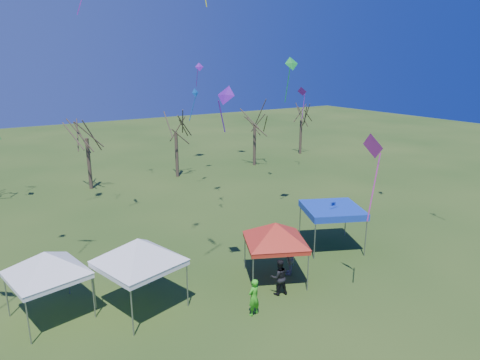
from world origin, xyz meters
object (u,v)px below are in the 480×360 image
object	(u,v)px
tree_5	(302,108)
tent_white_west	(45,256)
tent_white_mid	(138,243)
tent_blue	(332,210)
tree_4	(255,111)
tent_red	(276,227)
person_dark	(279,277)
person_grey	(290,258)
tree_2	(85,119)
person_green	(254,297)
tree_3	(175,116)

from	to	relation	value
tree_5	tent_white_west	size ratio (longest dim) A/B	1.82
tent_white_mid	tent_blue	distance (m)	12.36
tree_4	tree_5	distance (m)	8.62
tree_5	tent_white_mid	distance (m)	37.13
tree_5	tent_red	bearing A→B (deg)	-132.47
person_dark	person_grey	xyz separation A→B (m)	(1.77, 1.33, -0.01)
person_dark	tree_2	bearing A→B (deg)	-64.49
person_green	tent_red	bearing A→B (deg)	-157.41
tree_4	tree_5	xyz separation A→B (m)	(8.37, 2.06, -0.33)
tent_white_west	person_dark	xyz separation A→B (m)	(9.86, -3.90, -2.06)
tent_red	person_dark	xyz separation A→B (m)	(-0.71, -1.30, -2.06)
tent_white_west	person_dark	bearing A→B (deg)	-21.58
tree_4	tent_blue	distance (m)	22.55
tent_white_west	tent_blue	bearing A→B (deg)	-4.01
tree_3	person_grey	world-z (taller)	tree_3
person_dark	tree_4	bearing A→B (deg)	-103.97
tree_3	person_grey	xyz separation A→B (m)	(-3.39, -22.13, -5.16)
tent_white_west	person_grey	size ratio (longest dim) A/B	2.24
tent_white_mid	person_green	world-z (taller)	tent_white_mid
tree_2	tent_red	world-z (taller)	tree_2
tree_3	person_dark	bearing A→B (deg)	-102.41
tree_2	person_green	distance (m)	25.24
tree_2	tree_5	bearing A→B (deg)	3.70
tree_3	person_grey	size ratio (longest dim) A/B	4.32
tree_3	tree_5	bearing A→B (deg)	6.52
tree_5	tent_red	xyz separation A→B (m)	(-22.14, -24.18, -2.74)
tree_3	tent_white_west	world-z (taller)	tree_3
person_green	tree_3	bearing A→B (deg)	-121.42
tent_white_mid	tree_3	bearing A→B (deg)	61.69
tree_4	person_green	bearing A→B (deg)	-124.32
tent_white_mid	tent_blue	xyz separation A→B (m)	(12.33, 0.33, -0.85)
tent_white_mid	person_dark	size ratio (longest dim) A/B	2.39
tree_3	tree_4	distance (m)	9.32
tent_white_mid	tent_red	distance (m)	6.97
tree_4	tent_white_west	world-z (taller)	tree_4
tent_blue	person_dark	distance (m)	6.92
tent_white_mid	tent_blue	bearing A→B (deg)	1.55
tent_red	tree_2	bearing A→B (deg)	99.96
tree_2	person_dark	size ratio (longest dim) A/B	4.43
tree_2	tent_white_west	world-z (taller)	tree_2
tree_3	tent_white_mid	bearing A→B (deg)	-118.31
tree_2	tent_red	xyz separation A→B (m)	(3.95, -22.50, -3.30)
tent_red	tent_white_west	bearing A→B (deg)	166.18
tent_blue	tree_5	bearing A→B (deg)	53.69
tent_red	person_dark	bearing A→B (deg)	-118.77
person_green	person_dark	bearing A→B (deg)	-173.00
tent_white_west	tent_blue	world-z (taller)	tent_white_west
person_dark	tent_red	bearing A→B (deg)	-101.00
person_dark	tent_white_west	bearing A→B (deg)	-3.81
tent_white_mid	person_dark	distance (m)	7.03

